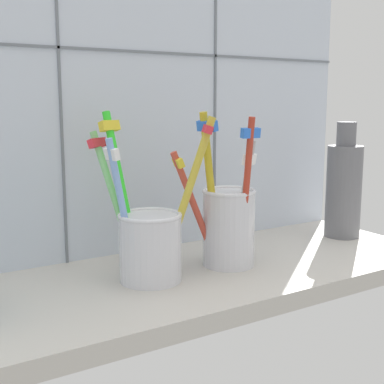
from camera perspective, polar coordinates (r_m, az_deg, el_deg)
name	(u,v)px	position (r cm, az deg, el deg)	size (l,w,h in cm)	color
counter_slab	(191,280)	(60.69, -0.07, -9.52)	(64.00, 22.00, 2.00)	#BCB7AD
tile_wall_back	(140,89)	(67.72, -5.61, 10.97)	(64.00, 2.20, 45.00)	silver
toothbrush_cup_left	(149,239)	(56.65, -4.63, -5.07)	(11.76, 11.09, 18.03)	silver
toothbrush_cup_right	(229,222)	(61.47, 3.99, -3.28)	(10.07, 6.98, 17.96)	silver
ceramic_vase	(344,188)	(77.38, 16.05, 0.46)	(4.91, 4.91, 16.20)	slate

